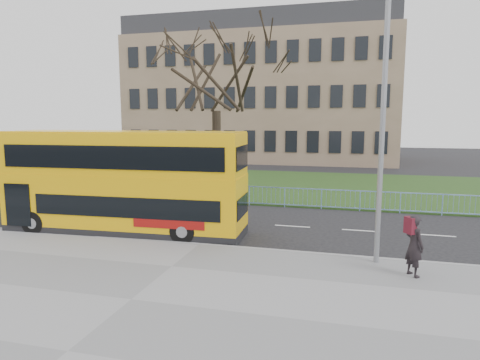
# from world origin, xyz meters

# --- Properties ---
(ground) EXTENTS (120.00, 120.00, 0.00)m
(ground) POSITION_xyz_m (0.00, 0.00, 0.00)
(ground) COLOR black
(ground) RESTS_ON ground
(pavement) EXTENTS (80.00, 10.50, 0.12)m
(pavement) POSITION_xyz_m (0.00, -6.75, 0.06)
(pavement) COLOR slate
(pavement) RESTS_ON ground
(kerb) EXTENTS (80.00, 0.20, 0.14)m
(kerb) POSITION_xyz_m (0.00, -1.55, 0.07)
(kerb) COLOR gray
(kerb) RESTS_ON ground
(grass_verge) EXTENTS (80.00, 15.40, 0.08)m
(grass_verge) POSITION_xyz_m (0.00, 14.30, 0.04)
(grass_verge) COLOR #243C15
(grass_verge) RESTS_ON ground
(guard_railing) EXTENTS (40.00, 0.12, 1.10)m
(guard_railing) POSITION_xyz_m (0.00, 6.60, 0.55)
(guard_railing) COLOR #7FA7E3
(guard_railing) RESTS_ON ground
(bare_tree) EXTENTS (8.76, 8.76, 12.52)m
(bare_tree) POSITION_xyz_m (-3.00, 10.00, 6.34)
(bare_tree) COLOR black
(bare_tree) RESTS_ON grass_verge
(civic_building) EXTENTS (30.00, 15.00, 14.00)m
(civic_building) POSITION_xyz_m (-5.00, 35.00, 7.00)
(civic_building) COLOR #816852
(civic_building) RESTS_ON ground
(yellow_bus) EXTENTS (10.31, 2.92, 4.27)m
(yellow_bus) POSITION_xyz_m (-3.76, -0.41, 2.29)
(yellow_bus) COLOR #E9AC09
(yellow_bus) RESTS_ON ground
(pedestrian) EXTENTS (0.75, 0.82, 1.88)m
(pedestrian) POSITION_xyz_m (7.42, -3.02, 1.06)
(pedestrian) COLOR black
(pedestrian) RESTS_ON pavement
(street_lamp) EXTENTS (1.87, 0.31, 8.81)m
(street_lamp) POSITION_xyz_m (6.30, -1.99, 4.95)
(street_lamp) COLOR gray
(street_lamp) RESTS_ON pavement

